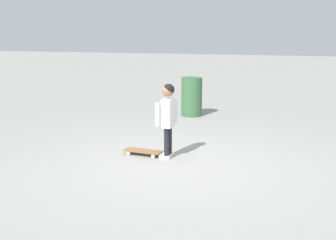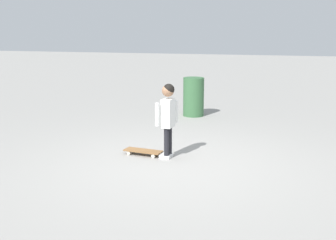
{
  "view_description": "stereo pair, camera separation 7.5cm",
  "coord_description": "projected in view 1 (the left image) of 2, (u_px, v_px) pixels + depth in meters",
  "views": [
    {
      "loc": [
        -1.41,
        5.45,
        1.82
      ],
      "look_at": [
        0.2,
        -0.34,
        0.55
      ],
      "focal_mm": 46.9,
      "sensor_mm": 36.0,
      "label": 1
    },
    {
      "loc": [
        -1.48,
        5.43,
        1.82
      ],
      "look_at": [
        0.2,
        -0.34,
        0.55
      ],
      "focal_mm": 46.9,
      "sensor_mm": 36.0,
      "label": 2
    }
  ],
  "objects": [
    {
      "name": "child_person",
      "position": [
        168.0,
        113.0,
        6.11
      ],
      "size": [
        0.24,
        0.36,
        1.06
      ],
      "color": "black",
      "rests_on": "ground"
    },
    {
      "name": "trash_bin",
      "position": [
        192.0,
        97.0,
        9.16
      ],
      "size": [
        0.43,
        0.43,
        0.8
      ],
      "primitive_type": "cylinder",
      "color": "#38663D",
      "rests_on": "ground"
    },
    {
      "name": "skateboard",
      "position": [
        143.0,
        151.0,
        6.36
      ],
      "size": [
        0.58,
        0.26,
        0.07
      ],
      "color": "olive",
      "rests_on": "ground"
    },
    {
      "name": "ground_plane",
      "position": [
        176.0,
        166.0,
        5.88
      ],
      "size": [
        50.0,
        50.0,
        0.0
      ],
      "primitive_type": "plane",
      "color": "gray"
    }
  ]
}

